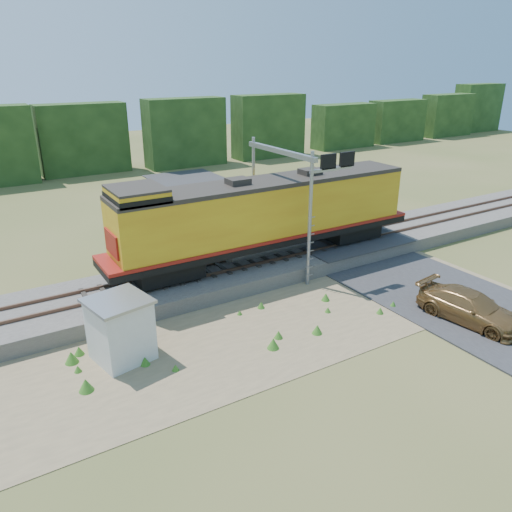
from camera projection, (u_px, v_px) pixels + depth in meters
ground at (315, 318)px, 23.45m from camera, size 140.00×140.00×0.00m
ballast at (250, 268)px, 28.07m from camera, size 70.00×5.00×0.80m
rails at (250, 260)px, 27.89m from camera, size 70.00×1.54×0.16m
dirt_shoulder at (274, 324)px, 22.87m from camera, size 26.00×8.00×0.03m
road at (408, 279)px, 27.40m from camera, size 7.00×66.00×0.86m
tree_line_north at (95, 144)px, 52.52m from camera, size 130.00×3.00×6.50m
weed_clumps at (250, 337)px, 21.83m from camera, size 15.00×6.20×0.56m
locomotive at (264, 215)px, 27.43m from camera, size 18.75×2.86×4.84m
shed at (121, 329)px, 19.77m from camera, size 2.63×2.63×2.65m
signal_gantry at (293, 178)px, 26.85m from camera, size 2.83×6.20×7.15m
car at (470, 307)px, 22.85m from camera, size 2.68×5.16×1.43m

